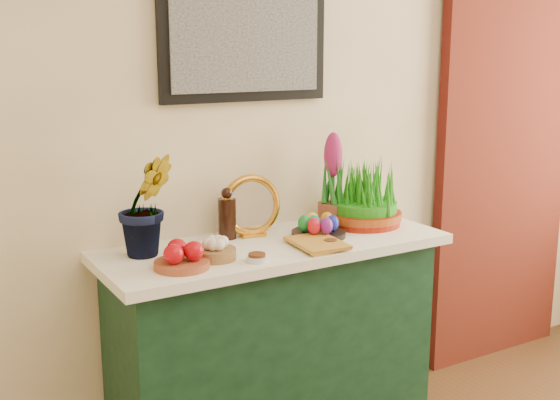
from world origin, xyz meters
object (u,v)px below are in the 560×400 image
object	(u,v)px
sideboard	(274,351)
hyacinth_green	(146,188)
book	(296,246)
wheatgrass_sabzeh	(363,197)
mirror	(251,206)

from	to	relation	value
sideboard	hyacinth_green	bearing A→B (deg)	170.42
book	wheatgrass_sabzeh	bearing A→B (deg)	27.13
mirror	wheatgrass_sabzeh	world-z (taller)	wheatgrass_sabzeh
wheatgrass_sabzeh	hyacinth_green	bearing A→B (deg)	177.86
hyacinth_green	book	size ratio (longest dim) A/B	2.12
hyacinth_green	mirror	bearing A→B (deg)	7.18
mirror	book	size ratio (longest dim) A/B	1.09
sideboard	mirror	bearing A→B (deg)	104.60
wheatgrass_sabzeh	sideboard	bearing A→B (deg)	-174.40
hyacinth_green	mirror	distance (m)	0.48
mirror	hyacinth_green	bearing A→B (deg)	-174.57
hyacinth_green	wheatgrass_sabzeh	size ratio (longest dim) A/B	1.51
mirror	wheatgrass_sabzeh	xyz separation A→B (m)	(0.51, -0.08, -0.00)
book	wheatgrass_sabzeh	distance (m)	0.50
wheatgrass_sabzeh	mirror	bearing A→B (deg)	171.11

